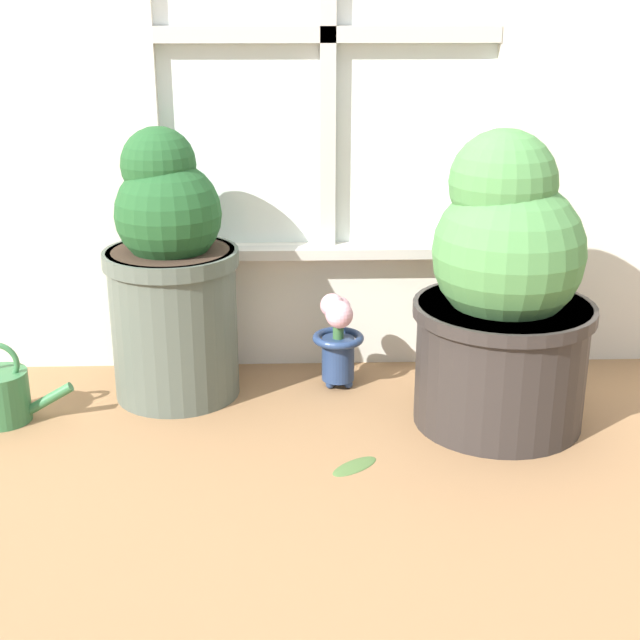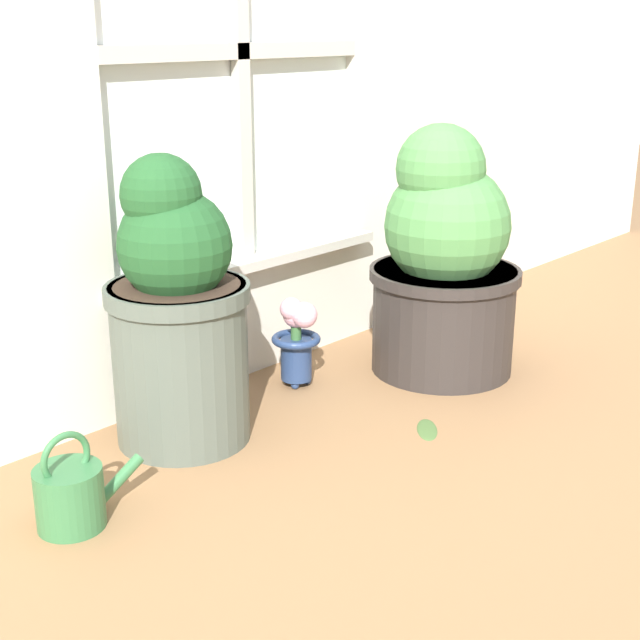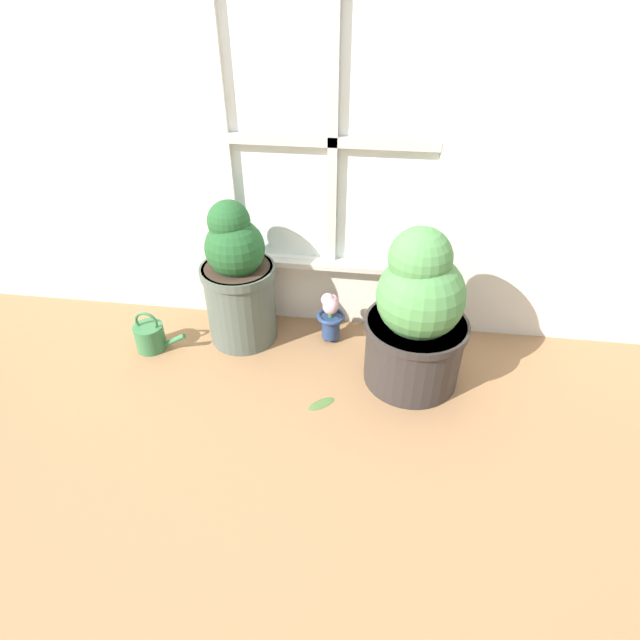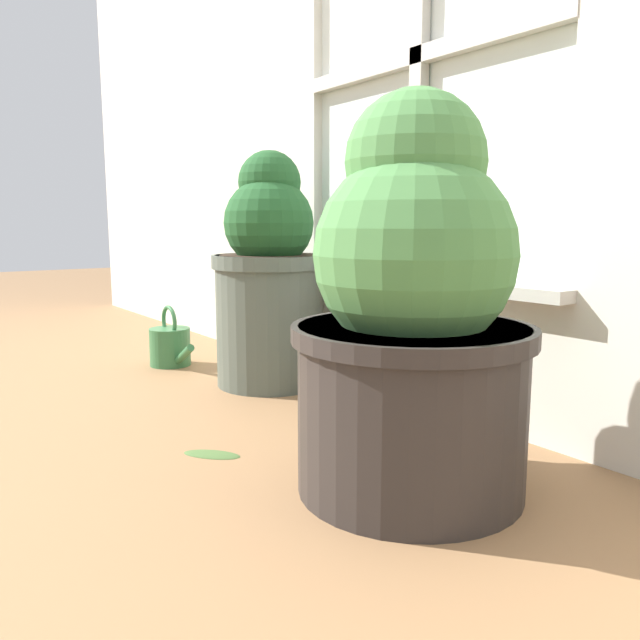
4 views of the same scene
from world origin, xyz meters
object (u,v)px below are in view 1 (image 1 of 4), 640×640
potted_plant_right (504,296)px  watering_can (2,395)px  flower_vase (338,333)px  potted_plant_left (171,276)px

potted_plant_right → watering_can: potted_plant_right is taller
potted_plant_right → flower_vase: 0.41m
potted_plant_left → watering_can: size_ratio=2.81×
potted_plant_right → flower_vase: bearing=150.1°
potted_plant_left → watering_can: 0.44m
flower_vase → watering_can: bearing=-167.9°
watering_can → flower_vase: bearing=12.1°
potted_plant_left → potted_plant_right: 0.72m
potted_plant_left → watering_can: bearing=-159.6°
flower_vase → watering_can: (-0.73, -0.15, -0.07)m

